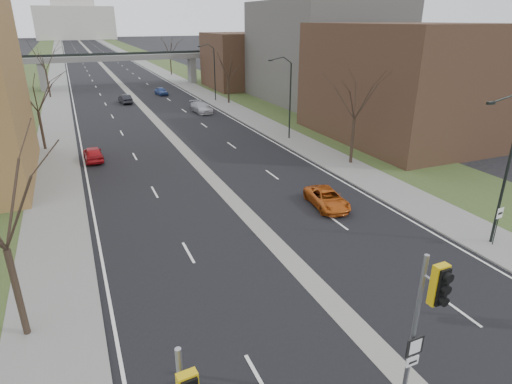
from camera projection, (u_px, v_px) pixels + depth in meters
ground at (402, 375)px, 15.98m from camera, size 700.00×700.00×0.00m
road_surface at (96, 59)px, 143.69m from camera, size 20.00×600.00×0.01m
median_strip at (96, 59)px, 143.69m from camera, size 1.20×600.00×0.02m
sidewalk_right at (133, 57)px, 148.06m from camera, size 4.00×600.00×0.12m
sidewalk_left at (57, 60)px, 139.28m from camera, size 4.00×600.00×0.12m
grass_verge_right at (150, 57)px, 150.27m from camera, size 8.00×600.00×0.10m
grass_verge_left at (37, 60)px, 137.09m from camera, size 8.00×600.00×0.10m
commercial_block_near at (408, 82)px, 46.35m from camera, size 16.00×20.00×12.00m
commercial_block_mid at (323, 52)px, 67.69m from camera, size 18.00×22.00×15.00m
commercial_block_far at (246, 61)px, 81.76m from camera, size 14.00×14.00×10.00m
pedestrian_bridge at (120, 61)px, 82.28m from camera, size 34.00×3.00×6.45m
capitol at (73, 9)px, 281.45m from camera, size 48.00×42.00×55.75m
streetlight_near at (506, 130)px, 22.50m from camera, size 2.61×0.20×8.70m
streetlight_mid at (284, 75)px, 44.64m from camera, size 2.61×0.20×8.70m
streetlight_far at (209, 56)px, 66.77m from camera, size 2.61×0.20×8.70m
tree_left_b at (34, 88)px, 41.24m from camera, size 6.75×6.75×8.81m
tree_left_c at (43, 54)px, 69.88m from camera, size 7.65×7.65×9.99m
tree_right_a at (357, 91)px, 36.98m from camera, size 7.20×7.20×9.40m
tree_right_b at (228, 65)px, 65.38m from camera, size 6.30×6.30×8.22m
tree_right_c at (169, 44)px, 98.98m from camera, size 7.65×7.65×9.99m
signal_pole_median at (427, 311)px, 13.00m from camera, size 0.68×0.96×5.91m
speed_limit_sign at (498, 220)px, 24.44m from camera, size 0.51×0.06×2.34m
car_left_near at (93, 154)px, 39.99m from camera, size 1.78×4.12×1.38m
car_left_far at (125, 99)px, 67.36m from camera, size 1.87×4.28×1.37m
car_right_near at (327, 199)px, 30.15m from camera, size 2.57×4.66×1.24m
car_right_mid at (201, 107)px, 60.69m from camera, size 2.42×5.20×1.47m
car_right_far at (161, 91)px, 74.89m from camera, size 2.01×3.93×1.28m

